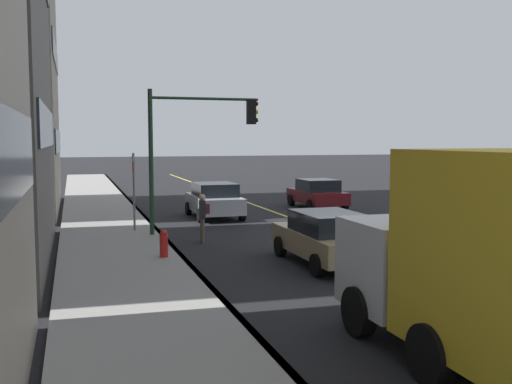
{
  "coord_description": "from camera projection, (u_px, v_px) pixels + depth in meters",
  "views": [
    {
      "loc": [
        -18.03,
        9.26,
        3.54
      ],
      "look_at": [
        -0.38,
        3.72,
        1.86
      ],
      "focal_mm": 41.04,
      "sensor_mm": 36.0,
      "label": 1
    }
  ],
  "objects": [
    {
      "name": "pedestrian_with_backpack",
      "position": [
        203.0,
        214.0,
        19.94
      ],
      "size": [
        0.43,
        0.41,
        1.67
      ],
      "color": "brown",
      "rests_on": "ground"
    },
    {
      "name": "ground",
      "position": [
        355.0,
        241.0,
        20.22
      ],
      "size": [
        200.0,
        200.0,
        0.0
      ],
      "primitive_type": "plane",
      "color": "black"
    },
    {
      "name": "sidewalk_slab",
      "position": [
        119.0,
        253.0,
        17.83
      ],
      "size": [
        80.0,
        3.54,
        0.15
      ],
      "primitive_type": "cube",
      "color": "gray",
      "rests_on": "ground"
    },
    {
      "name": "car_white",
      "position": [
        471.0,
        228.0,
        18.38
      ],
      "size": [
        4.39,
        2.02,
        1.52
      ],
      "color": "silver",
      "rests_on": "ground"
    },
    {
      "name": "fire_hydrant",
      "position": [
        164.0,
        246.0,
        16.81
      ],
      "size": [
        0.24,
        0.24,
        0.94
      ],
      "color": "red",
      "rests_on": "ground"
    },
    {
      "name": "car_tan",
      "position": [
        326.0,
        237.0,
        16.5
      ],
      "size": [
        4.25,
        1.91,
        1.5
      ],
      "color": "tan",
      "rests_on": "ground"
    },
    {
      "name": "car_silver",
      "position": [
        214.0,
        200.0,
        26.24
      ],
      "size": [
        4.04,
        2.06,
        1.57
      ],
      "color": "#A8AAB2",
      "rests_on": "ground"
    },
    {
      "name": "car_maroon",
      "position": [
        317.0,
        193.0,
        29.94
      ],
      "size": [
        3.98,
        2.05,
        1.48
      ],
      "color": "#591116",
      "rests_on": "ground"
    },
    {
      "name": "lane_stripe_center",
      "position": [
        355.0,
        241.0,
        20.22
      ],
      "size": [
        80.0,
        0.16,
        0.01
      ],
      "primitive_type": "cube",
      "color": "#D8CC4C",
      "rests_on": "ground"
    },
    {
      "name": "street_sign_post",
      "position": [
        134.0,
        187.0,
        21.59
      ],
      "size": [
        0.6,
        0.08,
        3.02
      ],
      "color": "slate",
      "rests_on": "ground"
    },
    {
      "name": "curb_edge",
      "position": [
        174.0,
        250.0,
        18.33
      ],
      "size": [
        80.0,
        0.16,
        0.15
      ],
      "primitive_type": "cube",
      "color": "slate",
      "rests_on": "ground"
    },
    {
      "name": "traffic_light_mast",
      "position": [
        195.0,
        136.0,
        20.98
      ],
      "size": [
        0.28,
        4.05,
        5.28
      ],
      "color": "#1E3823",
      "rests_on": "ground"
    }
  ]
}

